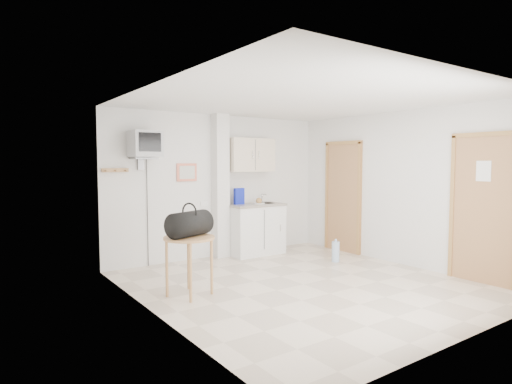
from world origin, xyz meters
TOP-DOWN VIEW (x-y plane):
  - ground at (0.00, 0.00)m, footprint 4.50×4.50m
  - room_envelope at (0.24, 0.09)m, footprint 4.24×4.54m
  - kitchenette at (0.57, 2.00)m, footprint 1.03×0.58m
  - crt_television at (-1.45, 2.02)m, footprint 0.44×0.45m
  - round_table at (-1.49, 0.46)m, footprint 0.64×0.64m
  - duffel_bag at (-1.48, 0.47)m, footprint 0.65×0.51m
  - water_bottle at (1.34, 0.70)m, footprint 0.13×0.13m

SIDE VIEW (x-z plane):
  - ground at x=0.00m, z-range 0.00..0.00m
  - water_bottle at x=1.34m, z-range -0.02..0.36m
  - round_table at x=-1.49m, z-range 0.27..1.02m
  - kitchenette at x=0.57m, z-range -0.25..1.85m
  - duffel_bag at x=-1.48m, z-range 0.69..1.12m
  - room_envelope at x=0.24m, z-range 0.26..2.81m
  - crt_television at x=-1.45m, z-range 0.86..3.01m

